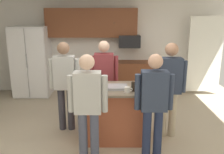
# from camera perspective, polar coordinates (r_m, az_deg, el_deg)

# --- Properties ---
(floor) EXTENTS (7.04, 7.04, 0.00)m
(floor) POSITION_cam_1_polar(r_m,az_deg,el_deg) (4.54, -2.07, -13.90)
(floor) COLOR #B7A88E
(floor) RESTS_ON ground
(back_wall) EXTENTS (6.40, 0.10, 2.60)m
(back_wall) POSITION_cam_1_polar(r_m,az_deg,el_deg) (6.84, -1.45, 7.40)
(back_wall) COLOR white
(back_wall) RESTS_ON ground
(french_door_window_panel) EXTENTS (0.90, 0.06, 2.00)m
(french_door_window_panel) POSITION_cam_1_polar(r_m,az_deg,el_deg) (6.92, 20.62, 4.88)
(french_door_window_panel) COLOR white
(french_door_window_panel) RESTS_ON ground
(cabinet_run_upper) EXTENTS (2.40, 0.38, 0.75)m
(cabinet_run_upper) POSITION_cam_1_polar(r_m,az_deg,el_deg) (6.61, -5.08, 12.53)
(cabinet_run_upper) COLOR brown
(cabinet_run_lower) EXTENTS (1.80, 0.63, 0.90)m
(cabinet_run_lower) POSITION_cam_1_polar(r_m,az_deg,el_deg) (6.70, 3.67, -0.19)
(cabinet_run_lower) COLOR brown
(cabinet_run_lower) RESTS_ON ground
(refrigerator) EXTENTS (0.93, 0.76, 1.85)m
(refrigerator) POSITION_cam_1_polar(r_m,az_deg,el_deg) (6.83, -18.56, 3.44)
(refrigerator) COLOR white
(refrigerator) RESTS_ON ground
(microwave_over_range) EXTENTS (0.56, 0.40, 0.32)m
(microwave_over_range) POSITION_cam_1_polar(r_m,az_deg,el_deg) (6.54, 3.81, 8.36)
(microwave_over_range) COLOR black
(kitchen_island) EXTENTS (1.27, 0.85, 0.94)m
(kitchen_island) POSITION_cam_1_polar(r_m,az_deg,el_deg) (4.33, 0.02, -8.38)
(kitchen_island) COLOR #AD5638
(kitchen_island) RESTS_ON ground
(person_elder_center) EXTENTS (0.57, 0.22, 1.63)m
(person_elder_center) POSITION_cam_1_polar(r_m,az_deg,el_deg) (3.64, 9.51, -5.45)
(person_elder_center) COLOR #232D4C
(person_elder_center) RESTS_ON ground
(person_guest_by_door) EXTENTS (0.57, 0.22, 1.64)m
(person_guest_by_door) POSITION_cam_1_polar(r_m,az_deg,el_deg) (3.50, -5.91, -5.99)
(person_guest_by_door) COLOR #4C5166
(person_guest_by_door) RESTS_ON ground
(person_host_foreground) EXTENTS (0.57, 0.22, 1.70)m
(person_host_foreground) POSITION_cam_1_polar(r_m,az_deg,el_deg) (4.34, 13.09, -1.60)
(person_host_foreground) COLOR tan
(person_host_foreground) RESTS_ON ground
(person_guest_left) EXTENTS (0.57, 0.22, 1.68)m
(person_guest_left) POSITION_cam_1_polar(r_m,az_deg,el_deg) (4.56, -11.23, -0.86)
(person_guest_left) COLOR #383842
(person_guest_left) RESTS_ON ground
(person_guest_right) EXTENTS (0.57, 0.22, 1.66)m
(person_guest_right) POSITION_cam_1_polar(r_m,az_deg,el_deg) (4.90, -2.12, 0.28)
(person_guest_right) COLOR #232D4C
(person_guest_right) RESTS_ON ground
(mug_blue_stoneware) EXTENTS (0.13, 0.09, 0.09)m
(mug_blue_stoneware) POSITION_cam_1_polar(r_m,az_deg,el_deg) (3.90, 3.37, -3.00)
(mug_blue_stoneware) COLOR white
(mug_blue_stoneware) RESTS_ON kitchen_island
(glass_short_whisky) EXTENTS (0.06, 0.06, 0.17)m
(glass_short_whisky) POSITION_cam_1_polar(r_m,az_deg,el_deg) (3.92, -5.23, -2.38)
(glass_short_whisky) COLOR black
(glass_short_whisky) RESTS_ON kitchen_island
(glass_pilsner) EXTENTS (0.08, 0.08, 0.16)m
(glass_pilsner) POSITION_cam_1_polar(r_m,az_deg,el_deg) (3.89, -3.42, -2.52)
(glass_pilsner) COLOR black
(glass_pilsner) RESTS_ON kitchen_island
(glass_stout_tall) EXTENTS (0.08, 0.08, 0.13)m
(glass_stout_tall) POSITION_cam_1_polar(r_m,az_deg,el_deg) (4.38, -4.27, -0.78)
(glass_stout_tall) COLOR black
(glass_stout_tall) RESTS_ON kitchen_island
(tumbler_amber) EXTENTS (0.07, 0.07, 0.16)m
(tumbler_amber) POSITION_cam_1_polar(r_m,az_deg,el_deg) (3.97, 4.78, -2.25)
(tumbler_amber) COLOR black
(tumbler_amber) RESTS_ON kitchen_island
(mug_ceramic_white) EXTENTS (0.13, 0.09, 0.10)m
(mug_ceramic_white) POSITION_cam_1_polar(r_m,az_deg,el_deg) (4.14, -5.39, -1.93)
(mug_ceramic_white) COLOR #4C6B99
(mug_ceramic_white) RESTS_ON kitchen_island
(serving_tray) EXTENTS (0.44, 0.30, 0.04)m
(serving_tray) POSITION_cam_1_polar(r_m,az_deg,el_deg) (4.13, 0.33, -2.37)
(serving_tray) COLOR #B7B7BC
(serving_tray) RESTS_ON kitchen_island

